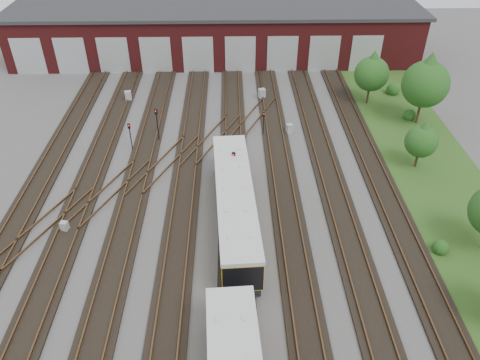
{
  "coord_description": "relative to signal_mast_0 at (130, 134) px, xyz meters",
  "views": [
    {
      "loc": [
        1.81,
        -19.69,
        22.87
      ],
      "look_at": [
        2.43,
        8.94,
        2.0
      ],
      "focal_mm": 35.0,
      "sensor_mm": 36.0,
      "label": 1
    }
  ],
  "objects": [
    {
      "name": "relay_cabinet_1",
      "position": [
        -2.07,
        10.1,
        -1.24
      ],
      "size": [
        0.79,
        0.71,
        1.12
      ],
      "primitive_type": "cube",
      "rotation": [
        0.0,
        0.0,
        0.24
      ],
      "color": "#9C9EA1",
      "rests_on": "ground"
    },
    {
      "name": "tree_2",
      "position": [
        27.41,
        4.56,
        2.92
      ],
      "size": [
        4.43,
        4.43,
        7.34
      ],
      "color": "#382319",
      "rests_on": "ground"
    },
    {
      "name": "tree_1",
      "position": [
        24.8,
        -3.1,
        1.08
      ],
      "size": [
        2.71,
        2.71,
        4.49
      ],
      "color": "#382319",
      "rests_on": "ground"
    },
    {
      "name": "relay_cabinet_0",
      "position": [
        -3.06,
        -10.73,
        -1.37
      ],
      "size": [
        0.6,
        0.54,
        0.86
      ],
      "primitive_type": "cube",
      "rotation": [
        0.0,
        0.0,
        -0.24
      ],
      "color": "#9C9EA1",
      "rests_on": "ground"
    },
    {
      "name": "relay_cabinet_4",
      "position": [
        14.54,
        2.84,
        -1.31
      ],
      "size": [
        0.72,
        0.66,
        0.98
      ],
      "primitive_type": "cube",
      "rotation": [
        0.0,
        0.0,
        0.35
      ],
      "color": "#9C9EA1",
      "rests_on": "ground"
    },
    {
      "name": "bush_2",
      "position": [
        26.97,
        5.43,
        -1.18
      ],
      "size": [
        1.24,
        1.24,
        1.24
      ],
      "primitive_type": "sphere",
      "color": "#164313",
      "rests_on": "ground"
    },
    {
      "name": "relay_cabinet_2",
      "position": [
        9.18,
        -1.99,
        -1.34
      ],
      "size": [
        0.69,
        0.65,
        0.92
      ],
      "primitive_type": "cube",
      "rotation": [
        0.0,
        0.0,
        0.42
      ],
      "color": "#9C9EA1",
      "rests_on": "ground"
    },
    {
      "name": "signal_mast_2",
      "position": [
        9.14,
        -6.02,
        0.46
      ],
      "size": [
        0.3,
        0.29,
        3.55
      ],
      "rotation": [
        0.0,
        0.0,
        -0.36
      ],
      "color": "black",
      "rests_on": "ground"
    },
    {
      "name": "maintenance_shed",
      "position": [
        7.16,
        23.57,
        1.4
      ],
      "size": [
        51.0,
        12.5,
        6.35
      ],
      "color": "#591617",
      "rests_on": "ground"
    },
    {
      "name": "tree_0",
      "position": [
        23.53,
        8.99,
        1.97
      ],
      "size": [
        3.54,
        3.54,
        5.86
      ],
      "color": "#382319",
      "rests_on": "ground"
    },
    {
      "name": "bush_0",
      "position": [
        23.17,
        -13.37,
        -1.23
      ],
      "size": [
        1.13,
        1.13,
        1.13
      ],
      "primitive_type": "sphere",
      "color": "#164313",
      "rests_on": "ground"
    },
    {
      "name": "signal_mast_1",
      "position": [
        2.21,
        1.67,
        0.32
      ],
      "size": [
        0.28,
        0.27,
        3.33
      ],
      "rotation": [
        0.0,
        0.0,
        -0.23
      ],
      "color": "black",
      "rests_on": "ground"
    },
    {
      "name": "ground",
      "position": [
        7.17,
        -16.41,
        -1.8
      ],
      "size": [
        120.0,
        120.0,
        0.0
      ],
      "primitive_type": "plane",
      "color": "#464341",
      "rests_on": "ground"
    },
    {
      "name": "signal_mast_0",
      "position": [
        0.0,
        0.0,
        0.0
      ],
      "size": [
        0.24,
        0.23,
        2.8
      ],
      "rotation": [
        0.0,
        0.0,
        0.11
      ],
      "color": "black",
      "rests_on": "ground"
    },
    {
      "name": "grass_verge",
      "position": [
        26.17,
        -6.41,
        -1.77
      ],
      "size": [
        8.0,
        55.0,
        0.05
      ],
      "primitive_type": "cube",
      "color": "#264918",
      "rests_on": "ground"
    },
    {
      "name": "relay_cabinet_3",
      "position": [
        12.36,
        10.34,
        -1.23
      ],
      "size": [
        0.81,
        0.74,
        1.14
      ],
      "primitive_type": "cube",
      "rotation": [
        0.0,
        0.0,
        0.28
      ],
      "color": "#9C9EA1",
      "rests_on": "ground"
    },
    {
      "name": "signal_mast_3",
      "position": [
        12.0,
        2.44,
        -0.19
      ],
      "size": [
        0.23,
        0.22,
        2.49
      ],
      "rotation": [
        0.0,
        0.0,
        0.15
      ],
      "color": "black",
      "rests_on": "ground"
    },
    {
      "name": "track_network",
      "position": [
        7.0,
        -15.82,
        -1.69
      ],
      "size": [
        30.4,
        70.0,
        0.33
      ],
      "color": "black",
      "rests_on": "ground"
    },
    {
      "name": "bush_1",
      "position": [
        26.93,
        11.19,
        -1.07
      ],
      "size": [
        1.45,
        1.45,
        1.45
      ],
      "primitive_type": "sphere",
      "color": "#164313",
      "rests_on": "ground"
    }
  ]
}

